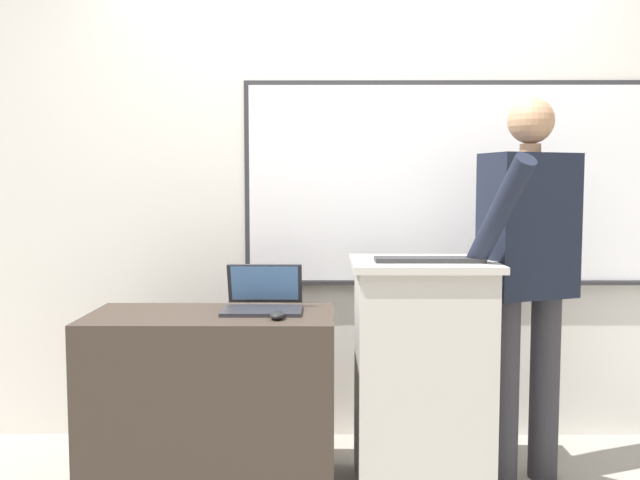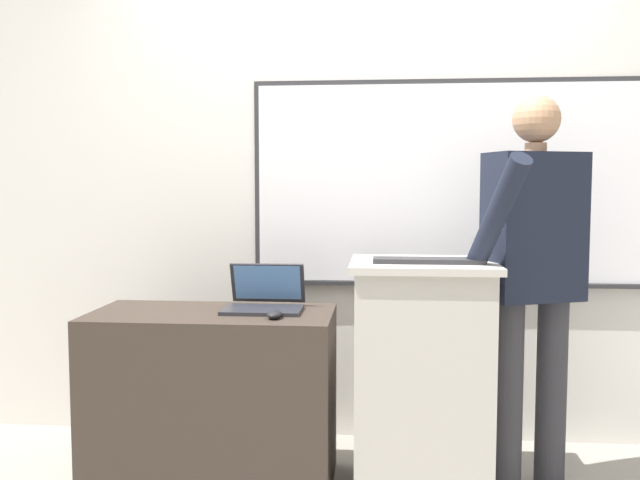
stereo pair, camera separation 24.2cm
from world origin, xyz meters
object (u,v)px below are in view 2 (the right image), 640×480
computer_mouse_by_laptop (274,314)px  person_presenter (533,267)px  side_desk (213,398)px  lectern_podium (421,376)px  wireless_keyboard (428,261)px  laptop (265,298)px

computer_mouse_by_laptop → person_presenter: bearing=9.8°
side_desk → person_presenter: person_presenter is taller
lectern_podium → wireless_keyboard: wireless_keyboard is taller
side_desk → person_presenter: 1.50m
side_desk → computer_mouse_by_laptop: size_ratio=10.53×
lectern_podium → person_presenter: (0.47, 0.05, 0.47)m
person_presenter → wireless_keyboard: person_presenter is taller
lectern_podium → person_presenter: size_ratio=0.59×
person_presenter → computer_mouse_by_laptop: 1.11m
side_desk → computer_mouse_by_laptop: bearing=-22.6°
side_desk → wireless_keyboard: wireless_keyboard is taller
laptop → wireless_keyboard: wireless_keyboard is taller
laptop → computer_mouse_by_laptop: (0.07, -0.21, -0.03)m
lectern_podium → wireless_keyboard: (0.02, -0.07, 0.51)m
wireless_keyboard → lectern_podium: bearing=105.6°
laptop → computer_mouse_by_laptop: 0.22m
person_presenter → wireless_keyboard: bearing=174.3°
lectern_podium → computer_mouse_by_laptop: size_ratio=9.98×
lectern_podium → laptop: (-0.69, 0.07, 0.32)m
lectern_podium → computer_mouse_by_laptop: 0.69m
lectern_podium → laptop: lectern_podium is taller
side_desk → computer_mouse_by_laptop: 0.51m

